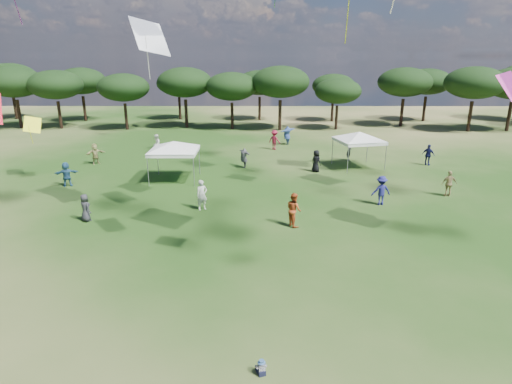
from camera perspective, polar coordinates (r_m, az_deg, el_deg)
tree_line at (r=55.61m, az=2.18°, el=14.38°), size 108.78×17.63×7.77m
tent_left at (r=31.06m, az=-10.94°, el=6.44°), size 6.73×6.73×3.16m
tent_right at (r=35.11m, az=13.65°, el=7.60°), size 6.56×6.56×3.20m
toddler at (r=13.06m, az=0.71°, el=-22.39°), size 0.36×0.39×0.48m
festival_crowd at (r=34.20m, az=-0.65°, el=4.61°), size 28.84×23.48×1.90m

